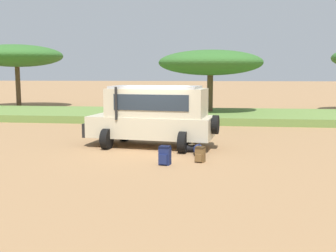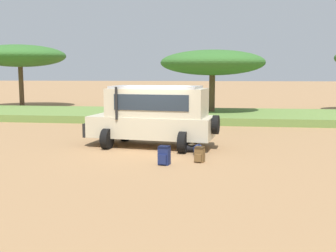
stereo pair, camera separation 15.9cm
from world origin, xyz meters
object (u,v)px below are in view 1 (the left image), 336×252
Objects in this scene: backpack_cluster_center at (200,155)px; acacia_tree_far_left at (17,56)px; acacia_tree_left_mid at (210,63)px; safari_vehicle at (154,115)px; duffel_bag_low_black_case at (189,148)px; backpack_beside_front_wheel at (165,156)px; duffel_bag_soft_canvas at (199,151)px.

acacia_tree_far_left is (-16.97, 19.93, 4.23)m from backpack_cluster_center.
acacia_tree_far_left reaches higher than acacia_tree_left_mid.
safari_vehicle is 0.80× the size of acacia_tree_left_mid.
acacia_tree_left_mid is (0.48, 11.81, 3.48)m from duffel_bag_low_black_case.
acacia_tree_left_mid reaches higher than safari_vehicle.
safari_vehicle is 11.27m from acacia_tree_left_mid.
backpack_beside_front_wheel is at bearing -154.15° from backpack_cluster_center.
backpack_cluster_center is at bearing 25.85° from backpack_beside_front_wheel.
duffel_bag_low_black_case is 0.88× the size of duffel_bag_soft_canvas.
acacia_tree_far_left is at bearing 130.85° from safari_vehicle.
duffel_bag_low_black_case is at bearing 121.91° from duffel_bag_soft_canvas.
safari_vehicle reaches higher than duffel_bag_low_black_case.
acacia_tree_left_mid is at bearing 90.01° from backpack_cluster_center.
acacia_tree_far_left is (-16.89, 18.97, 4.30)m from duffel_bag_soft_canvas.
safari_vehicle is 3.40m from backpack_beside_front_wheel.
backpack_beside_front_wheel reaches higher than duffel_bag_low_black_case.
acacia_tree_far_left is (-16.49, 18.31, 4.33)m from duffel_bag_low_black_case.
acacia_tree_left_mid is (-0.00, 13.43, 3.39)m from backpack_cluster_center.
backpack_cluster_center is (1.11, 0.54, -0.05)m from backpack_beside_front_wheel.
duffel_bag_low_black_case is (0.62, 2.16, -0.14)m from backpack_beside_front_wheel.
backpack_cluster_center is 0.60× the size of duffel_bag_low_black_case.
acacia_tree_left_mid is (16.97, -6.50, -0.84)m from acacia_tree_far_left.
duffel_bag_soft_canvas is (1.90, -1.63, -1.11)m from safari_vehicle.
duffel_bag_soft_canvas is 25.76m from acacia_tree_far_left.
safari_vehicle is 6.34× the size of duffel_bag_low_black_case.
duffel_bag_soft_canvas is (1.03, 1.51, -0.11)m from backpack_beside_front_wheel.
acacia_tree_far_left reaches higher than duffel_bag_low_black_case.
backpack_beside_front_wheel is at bearing -52.22° from acacia_tree_far_left.
safari_vehicle is at bearing -100.35° from acacia_tree_left_mid.
acacia_tree_left_mid is (0.08, 12.46, 3.46)m from duffel_bag_soft_canvas.
backpack_cluster_center is 26.52m from acacia_tree_far_left.
safari_vehicle is at bearing 105.60° from backpack_beside_front_wheel.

